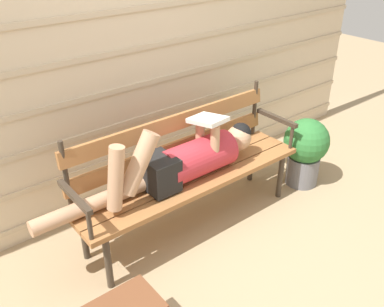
% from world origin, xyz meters
% --- Properties ---
extents(ground_plane, '(12.00, 12.00, 0.00)m').
position_xyz_m(ground_plane, '(0.00, 0.00, 0.00)').
color(ground_plane, tan).
extents(house_siding, '(4.98, 0.08, 2.42)m').
position_xyz_m(house_siding, '(0.00, 0.75, 1.21)').
color(house_siding, beige).
rests_on(house_siding, ground).
extents(park_bench, '(1.78, 0.44, 0.89)m').
position_xyz_m(park_bench, '(-0.00, 0.20, 0.48)').
color(park_bench, '#9E6638').
rests_on(park_bench, ground).
extents(reclining_person, '(1.67, 0.27, 0.50)m').
position_xyz_m(reclining_person, '(-0.08, 0.13, 0.58)').
color(reclining_person, '#B72D38').
extents(potted_plant, '(0.38, 0.38, 0.59)m').
position_xyz_m(potted_plant, '(1.09, -0.01, 0.33)').
color(potted_plant, slate).
rests_on(potted_plant, ground).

